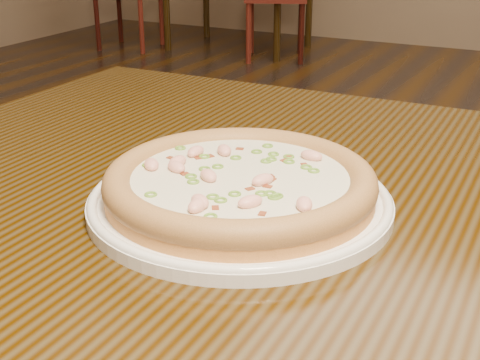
% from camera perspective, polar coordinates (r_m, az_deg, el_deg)
% --- Properties ---
extents(hero_table, '(1.20, 0.80, 0.75)m').
position_cam_1_polar(hero_table, '(0.70, 10.79, -10.04)').
color(hero_table, black).
rests_on(hero_table, ground).
extents(plate, '(0.29, 0.29, 0.02)m').
position_cam_1_polar(plate, '(0.65, 0.00, -1.74)').
color(plate, white).
rests_on(plate, hero_table).
extents(pizza, '(0.26, 0.26, 0.03)m').
position_cam_1_polar(pizza, '(0.64, -0.02, -0.24)').
color(pizza, '#D18448').
rests_on(pizza, plate).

